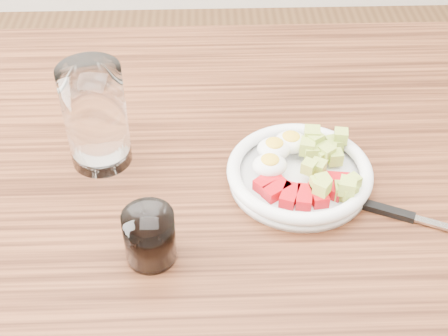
# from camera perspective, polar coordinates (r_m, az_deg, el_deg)

# --- Properties ---
(dining_table) EXTENTS (1.50, 0.90, 0.77)m
(dining_table) POSITION_cam_1_polar(r_m,az_deg,el_deg) (0.92, 0.65, -6.47)
(dining_table) COLOR brown
(dining_table) RESTS_ON ground
(bowl) EXTENTS (0.20, 0.20, 0.05)m
(bowl) POSITION_cam_1_polar(r_m,az_deg,el_deg) (0.85, 6.94, -0.26)
(bowl) COLOR white
(bowl) RESTS_ON dining_table
(fork) EXTENTS (0.19, 0.10, 0.01)m
(fork) POSITION_cam_1_polar(r_m,az_deg,el_deg) (0.84, 15.67, -4.06)
(fork) COLOR black
(fork) RESTS_ON dining_table
(water_glass) EXTENTS (0.08, 0.08, 0.15)m
(water_glass) POSITION_cam_1_polar(r_m,az_deg,el_deg) (0.87, -11.66, 4.64)
(water_glass) COLOR white
(water_glass) RESTS_ON dining_table
(coffee_glass) EXTENTS (0.06, 0.06, 0.07)m
(coffee_glass) POSITION_cam_1_polar(r_m,az_deg,el_deg) (0.75, -6.81, -6.26)
(coffee_glass) COLOR white
(coffee_glass) RESTS_ON dining_table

